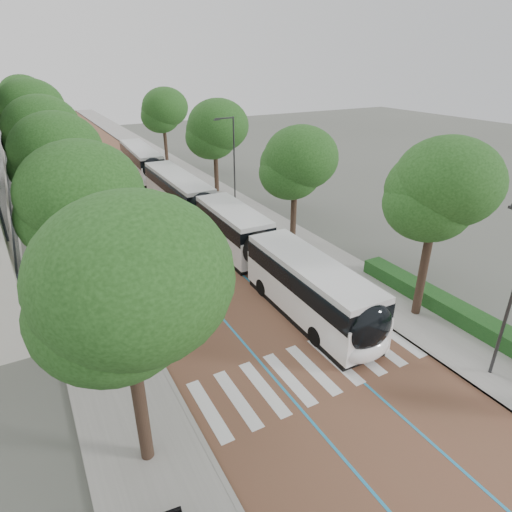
{
  "coord_description": "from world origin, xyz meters",
  "views": [
    {
      "loc": [
        -9.27,
        -10.95,
        12.65
      ],
      "look_at": [
        1.27,
        8.13,
        2.4
      ],
      "focal_mm": 30.0,
      "sensor_mm": 36.0,
      "label": 1
    }
  ],
  "objects": [
    {
      "name": "sidewalk_right",
      "position": [
        7.5,
        40.0,
        0.06
      ],
      "size": [
        4.0,
        140.0,
        0.12
      ],
      "primitive_type": "cube",
      "color": "gray",
      "rests_on": "ground"
    },
    {
      "name": "bus_queued_1",
      "position": [
        2.93,
        38.09,
        1.62
      ],
      "size": [
        3.14,
        12.51,
        3.2
      ],
      "rotation": [
        0.0,
        0.0,
        -0.05
      ],
      "color": "white",
      "rests_on": "ground"
    },
    {
      "name": "kerb_right",
      "position": [
        5.6,
        40.0,
        0.06
      ],
      "size": [
        0.2,
        140.0,
        0.14
      ],
      "primitive_type": "cube",
      "color": "gray",
      "rests_on": "ground"
    },
    {
      "name": "lane_line_left",
      "position": [
        -1.6,
        40.0,
        0.02
      ],
      "size": [
        0.12,
        126.0,
        0.01
      ],
      "primitive_type": "cube",
      "color": "teal",
      "rests_on": "road"
    },
    {
      "name": "lead_bus",
      "position": [
        2.63,
        8.48,
        1.63
      ],
      "size": [
        2.88,
        18.44,
        3.2
      ],
      "rotation": [
        0.0,
        0.0,
        -0.02
      ],
      "color": "black",
      "rests_on": "ground"
    },
    {
      "name": "road",
      "position": [
        0.0,
        40.0,
        0.01
      ],
      "size": [
        11.0,
        140.0,
        0.02
      ],
      "primitive_type": "cube",
      "color": "brown",
      "rests_on": "ground"
    },
    {
      "name": "lamp_post_left",
      "position": [
        -6.1,
        8.0,
        4.12
      ],
      "size": [
        0.14,
        0.14,
        8.0
      ],
      "primitive_type": "cylinder",
      "color": "#303032",
      "rests_on": "sidewalk_left"
    },
    {
      "name": "trees_left",
      "position": [
        -7.5,
        26.54,
        6.96
      ],
      "size": [
        6.49,
        60.65,
        10.11
      ],
      "color": "black",
      "rests_on": "ground"
    },
    {
      "name": "bus_queued_0",
      "position": [
        2.48,
        24.23,
        1.62
      ],
      "size": [
        2.6,
        12.41,
        3.2
      ],
      "rotation": [
        0.0,
        0.0,
        -0.0
      ],
      "color": "white",
      "rests_on": "ground"
    },
    {
      "name": "trees_right",
      "position": [
        7.7,
        24.43,
        6.06
      ],
      "size": [
        5.88,
        47.36,
        8.84
      ],
      "color": "black",
      "rests_on": "ground"
    },
    {
      "name": "lane_line_right",
      "position": [
        1.6,
        40.0,
        0.02
      ],
      "size": [
        0.12,
        126.0,
        0.01
      ],
      "primitive_type": "cube",
      "color": "teal",
      "rests_on": "road"
    },
    {
      "name": "sidewalk_left",
      "position": [
        -7.5,
        40.0,
        0.06
      ],
      "size": [
        4.0,
        140.0,
        0.12
      ],
      "primitive_type": "cube",
      "color": "gray",
      "rests_on": "ground"
    },
    {
      "name": "zebra_crossing",
      "position": [
        0.2,
        1.0,
        0.03
      ],
      "size": [
        10.55,
        3.6,
        0.01
      ],
      "color": "silver",
      "rests_on": "ground"
    },
    {
      "name": "ground",
      "position": [
        0.0,
        0.0,
        0.0
      ],
      "size": [
        160.0,
        160.0,
        0.0
      ],
      "primitive_type": "plane",
      "color": "#51544C",
      "rests_on": "ground"
    },
    {
      "name": "kerb_left",
      "position": [
        -5.6,
        40.0,
        0.06
      ],
      "size": [
        0.2,
        140.0,
        0.14
      ],
      "primitive_type": "cube",
      "color": "gray",
      "rests_on": "ground"
    },
    {
      "name": "streetlight_far",
      "position": [
        6.62,
        22.0,
        4.82
      ],
      "size": [
        1.82,
        0.2,
        8.0
      ],
      "color": "#303032",
      "rests_on": "sidewalk_right"
    },
    {
      "name": "hedge",
      "position": [
        9.1,
        0.0,
        0.52
      ],
      "size": [
        1.2,
        14.0,
        0.8
      ],
      "primitive_type": "cube",
      "color": "#143A14",
      "rests_on": "sidewalk_right"
    }
  ]
}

